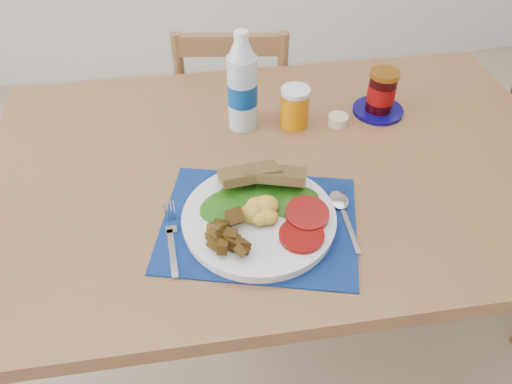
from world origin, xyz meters
TOP-DOWN VIEW (x-y plane):
  - table at (0.00, 0.20)m, footprint 1.40×0.90m
  - chair_far at (-0.05, 0.79)m, footprint 0.43×0.41m
  - placemat at (-0.08, 0.01)m, footprint 0.47×0.41m
  - breakfast_plate at (-0.09, 0.00)m, footprint 0.31×0.31m
  - fork at (-0.26, -0.01)m, footprint 0.03×0.18m
  - spoon at (0.10, 0.02)m, footprint 0.04×0.18m
  - water_bottle at (-0.07, 0.37)m, footprint 0.08×0.08m
  - juice_glass at (0.06, 0.35)m, footprint 0.07×0.07m
  - ramekin at (0.17, 0.33)m, footprint 0.05×0.05m
  - jam_on_saucer at (0.30, 0.37)m, footprint 0.13×0.13m

SIDE VIEW (x-z plane):
  - chair_far at x=-0.05m, z-range 0.02..1.04m
  - table at x=0.00m, z-range 0.29..1.04m
  - placemat at x=-0.08m, z-range 0.75..0.75m
  - fork at x=-0.26m, z-range 0.75..0.76m
  - spoon at x=0.10m, z-range 0.75..0.76m
  - ramekin at x=0.17m, z-range 0.75..0.78m
  - breakfast_plate at x=-0.09m, z-range 0.74..0.81m
  - juice_glass at x=0.06m, z-range 0.75..0.85m
  - jam_on_saucer at x=0.30m, z-range 0.74..0.86m
  - water_bottle at x=-0.07m, z-range 0.73..0.99m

